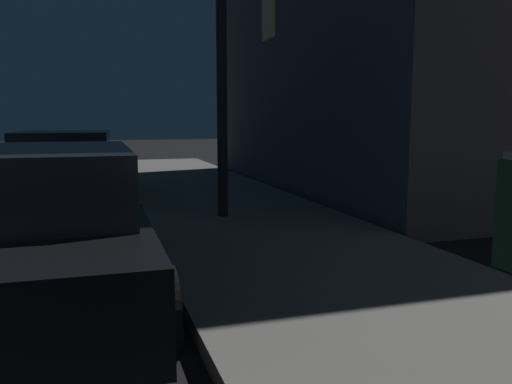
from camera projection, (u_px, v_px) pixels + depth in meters
car_black at (38, 229)px, 4.58m from camera, size 2.06×4.43×1.43m
car_white at (66, 168)px, 10.13m from camera, size 2.29×4.34×1.43m
building_mid at (445, 10)px, 12.32m from camera, size 8.30×9.88×8.43m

